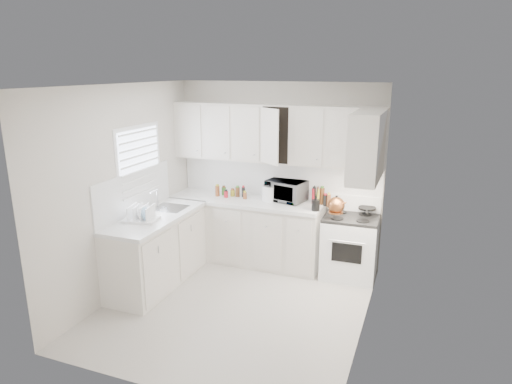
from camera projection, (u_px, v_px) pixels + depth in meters
The scene contains 36 objects.
floor at pixel (235, 306), 5.47m from camera, with size 3.20×3.20×0.00m, color #BBB3AB.
ceiling at pixel (232, 85), 4.78m from camera, with size 3.20×3.20×0.00m, color white.
wall_back at pixel (278, 173), 6.57m from camera, with size 3.00×3.00×0.00m, color beige.
wall_front at pixel (155, 256), 3.69m from camera, with size 3.00×3.00×0.00m, color beige.
wall_left at pixel (124, 191), 5.64m from camera, with size 3.20×3.20×0.00m, color beige.
wall_right at pixel (369, 218), 4.61m from camera, with size 3.20×3.20×0.00m, color beige.
window_blinds at pixel (140, 166), 5.89m from camera, with size 0.06×0.96×1.06m, color white, non-canonical shape.
lower_cabinets_back at pixel (246, 232), 6.66m from camera, with size 2.22×0.60×0.90m, color beige, non-canonical shape.
lower_cabinets_left at pixel (157, 251), 5.95m from camera, with size 0.60×1.60×0.90m, color beige, non-canonical shape.
countertop_back at pixel (245, 201), 6.52m from camera, with size 2.24×0.64×0.05m, color silver.
countertop_left at pixel (156, 217), 5.82m from camera, with size 0.64×1.62×0.05m, color silver.
backsplash_back at pixel (278, 179), 6.58m from camera, with size 2.98×0.02×0.55m, color silver.
backsplash_left at pixel (134, 193), 5.84m from camera, with size 0.02×1.60×0.55m, color silver.
upper_cabinets_back at pixel (275, 162), 6.37m from camera, with size 3.00×0.33×0.80m, color beige, non-canonical shape.
upper_cabinets_right at pixel (365, 180), 5.35m from camera, with size 0.33×0.90×0.80m, color beige, non-canonical shape.
sink at pixel (170, 199), 6.09m from camera, with size 0.42×0.38×0.30m, color gray, non-canonical shape.
stove at pixel (350, 239), 6.12m from camera, with size 0.72×0.59×1.10m, color white, non-canonical shape.
tea_kettle at pixel (336, 204), 5.90m from camera, with size 0.27×0.23×0.25m, color #9A512A, non-canonical shape.
frying_pan at pixel (367, 208), 6.09m from camera, with size 0.23×0.40×0.04m, color black, non-canonical shape.
microwave at pixel (286, 188), 6.41m from camera, with size 0.53×0.29×0.36m, color gray.
rice_cooker at pixel (271, 192), 6.46m from camera, with size 0.25×0.25×0.25m, color white, non-canonical shape.
paper_towel at pixel (275, 189), 6.56m from camera, with size 0.12×0.12×0.27m, color white.
utensil_crock at pixel (316, 198), 5.96m from camera, with size 0.12×0.12×0.35m, color black, non-canonical shape.
dish_rack at pixel (140, 212), 5.58m from camera, with size 0.40×0.30×0.22m, color white, non-canonical shape.
spice_left_0 at pixel (220, 190), 6.77m from camera, with size 0.06×0.06×0.13m, color brown.
spice_left_1 at pixel (222, 192), 6.67m from camera, with size 0.06×0.06×0.13m, color #377527.
spice_left_2 at pixel (229, 191), 6.72m from camera, with size 0.06×0.06×0.13m, color red.
spice_left_3 at pixel (231, 193), 6.62m from camera, with size 0.06×0.06×0.13m, color gold.
spice_left_4 at pixel (239, 192), 6.67m from camera, with size 0.06×0.06×0.13m, color #5A3319.
spice_left_5 at pixel (241, 194), 6.56m from camera, with size 0.06×0.06×0.13m, color black.
spice_left_6 at pixel (248, 193), 6.62m from camera, with size 0.06×0.06×0.13m, color brown.
sauce_right_0 at pixel (314, 197), 6.31m from camera, with size 0.06×0.06×0.19m, color red.
sauce_right_1 at pixel (317, 198), 6.24m from camera, with size 0.06×0.06×0.19m, color gold.
sauce_right_2 at pixel (322, 197), 6.27m from camera, with size 0.06×0.06×0.19m, color #5A3319.
sauce_right_3 at pixel (325, 199), 6.20m from camera, with size 0.06×0.06×0.19m, color black.
sauce_right_4 at pixel (330, 198), 6.23m from camera, with size 0.06×0.06×0.19m, color brown.
Camera 1 is at (1.99, -4.50, 2.78)m, focal length 31.79 mm.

